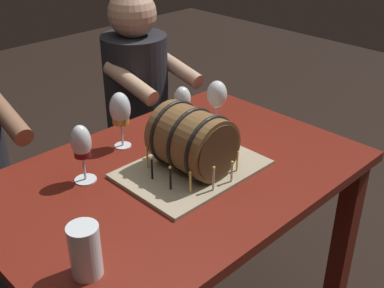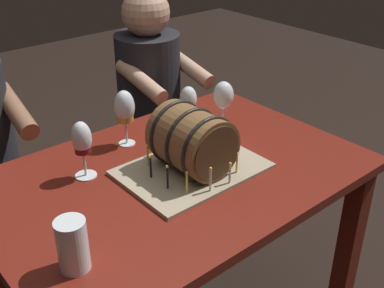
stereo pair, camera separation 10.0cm
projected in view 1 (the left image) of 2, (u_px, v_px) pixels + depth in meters
name	position (u px, v px, depth m)	size (l,w,h in m)	color
dining_table	(175.00, 202.00, 1.66)	(1.24, 0.84, 0.74)	maroon
barrel_cake	(192.00, 144.00, 1.56)	(0.46, 0.33, 0.22)	tan
wine_glass_empty	(217.00, 95.00, 1.85)	(0.08, 0.08, 0.18)	white
wine_glass_red	(81.00, 145.00, 1.50)	(0.07, 0.07, 0.19)	white
wine_glass_rose	(182.00, 101.00, 1.83)	(0.07, 0.07, 0.17)	white
wine_glass_amber	(120.00, 111.00, 1.69)	(0.07, 0.07, 0.21)	white
beer_pint	(85.00, 252.00, 1.16)	(0.08, 0.08, 0.14)	white
person_seated_right	(139.00, 122.00, 2.41)	(0.35, 0.45, 1.18)	black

